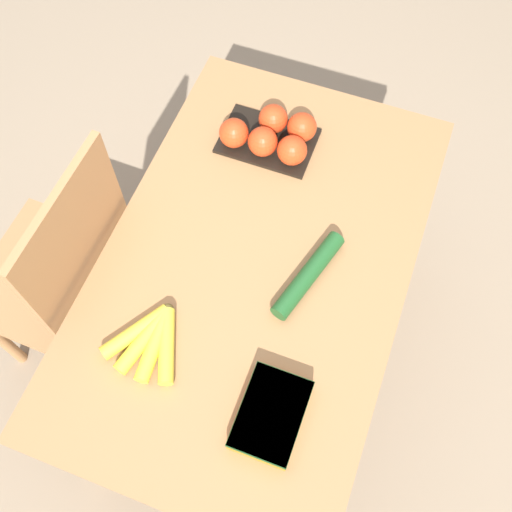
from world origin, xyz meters
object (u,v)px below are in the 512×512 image
object	(u,v)px
banana_bunch	(151,339)
carrot_bag	(271,415)
chair	(68,277)
cucumber_near	(308,275)
tomato_pack	(272,135)

from	to	relation	value
banana_bunch	carrot_bag	distance (m)	0.33
chair	cucumber_near	world-z (taller)	chair
banana_bunch	carrot_bag	size ratio (longest dim) A/B	1.00
banana_bunch	tomato_pack	world-z (taller)	tomato_pack
chair	cucumber_near	size ratio (longest dim) A/B	3.83
tomato_pack	cucumber_near	world-z (taller)	tomato_pack
carrot_bag	cucumber_near	world-z (taller)	cucumber_near
tomato_pack	cucumber_near	distance (m)	0.42
tomato_pack	carrot_bag	xyz separation A→B (m)	(-0.70, -0.25, -0.02)
chair	carrot_bag	world-z (taller)	chair
tomato_pack	carrot_bag	size ratio (longest dim) A/B	1.33
carrot_bag	cucumber_near	bearing A→B (deg)	4.75
banana_bunch	cucumber_near	distance (m)	0.40
chair	carrot_bag	bearing A→B (deg)	74.11
chair	tomato_pack	distance (m)	0.71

